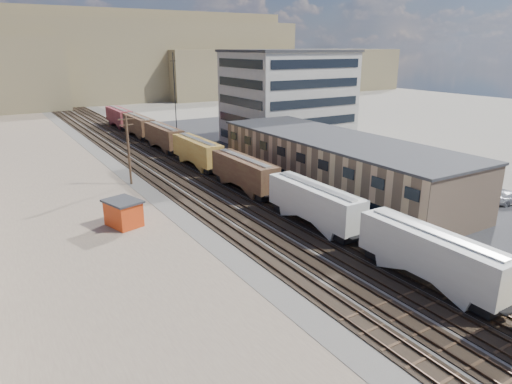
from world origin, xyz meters
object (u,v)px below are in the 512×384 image
freight_train (219,160)px  maintenance_shed (123,213)px  parked_car_silver (511,198)px  parked_car_blue (303,155)px  utility_pole_north (128,148)px

freight_train → maintenance_shed: bearing=-146.6°
parked_car_silver → freight_train: bearing=55.2°
maintenance_shed → parked_car_blue: 38.41m
utility_pole_north → parked_car_blue: bearing=-1.7°
freight_train → parked_car_blue: bearing=8.7°
utility_pole_north → maintenance_shed: 16.72m
utility_pole_north → parked_car_blue: utility_pole_north is taller
parked_car_silver → parked_car_blue: size_ratio=0.98×
utility_pole_north → maintenance_shed: utility_pole_north is taller
parked_car_silver → utility_pole_north: bearing=63.0°
freight_train → parked_car_blue: freight_train is taller
freight_train → utility_pole_north: utility_pole_north is taller
utility_pole_north → parked_car_silver: size_ratio=1.80×
maintenance_shed → parked_car_silver: maintenance_shed is taller
utility_pole_north → parked_car_blue: (30.12, -0.89, -4.51)m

